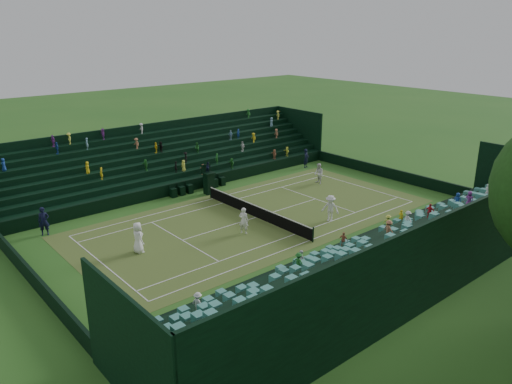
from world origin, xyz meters
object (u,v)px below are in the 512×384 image
(umpire_chair, at_px, (209,180))
(player_far_east, at_px, (330,208))
(player_near_east, at_px, (244,221))
(player_far_west, at_px, (319,174))
(tennis_net, at_px, (256,211))
(player_near_west, at_px, (138,238))

(umpire_chair, xyz_separation_m, player_far_east, (10.75, 3.15, -0.21))
(umpire_chair, xyz_separation_m, player_near_east, (8.50, -3.07, -0.25))
(umpire_chair, relative_size, player_far_west, 1.50)
(tennis_net, bearing_deg, player_far_east, 42.86)
(player_near_east, distance_m, player_far_east, 6.62)
(umpire_chair, bearing_deg, player_near_west, -56.50)
(player_far_west, bearing_deg, tennis_net, -59.18)
(umpire_chair, distance_m, player_far_west, 10.02)
(player_near_east, relative_size, player_far_east, 0.96)
(umpire_chair, bearing_deg, tennis_net, -4.42)
(umpire_chair, height_order, player_far_east, umpire_chair)
(player_near_west, height_order, player_near_east, player_near_west)
(tennis_net, relative_size, player_far_east, 5.94)
(player_near_west, xyz_separation_m, player_far_east, (4.15, 13.13, -0.02))
(player_near_east, height_order, player_far_west, player_near_east)
(player_far_west, relative_size, player_far_east, 0.94)
(player_near_west, height_order, player_far_east, player_near_west)
(umpire_chair, distance_m, player_near_west, 11.97)
(tennis_net, distance_m, player_far_east, 5.43)
(player_near_east, height_order, player_far_east, player_far_east)
(umpire_chair, height_order, player_near_west, umpire_chair)
(player_near_east, bearing_deg, umpire_chair, -50.55)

